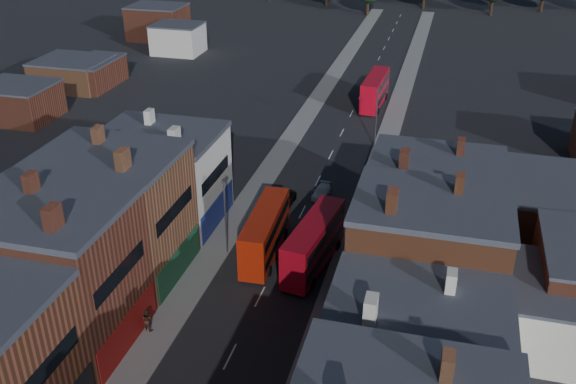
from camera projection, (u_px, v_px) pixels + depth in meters
The scene contains 10 objects.
pavement_west at pixel (271, 168), 80.76m from camera, with size 3.00×200.00×0.12m, color gray.
pavement_east at pixel (374, 179), 77.82m from camera, with size 3.00×200.00×0.12m, color gray.
lamp_post_2 at pixel (225, 212), 61.15m from camera, with size 0.25×0.70×8.12m.
lamp_post_3 at pixel (377, 114), 84.56m from camera, with size 0.25×0.70×8.12m.
bus_0 at pixel (265, 232), 61.99m from camera, with size 3.14×11.01×4.71m.
bus_1 at pixel (314, 242), 60.26m from camera, with size 3.94×11.21×4.74m.
bus_2 at pixel (375, 90), 100.12m from camera, with size 3.25×11.40×4.88m.
car_2 at pixel (283, 201), 71.66m from camera, with size 2.19×4.75×1.32m, color black.
car_3 at pixel (321, 192), 73.87m from camera, with size 1.54×3.79×1.10m, color silver.
ped_1 at pixel (147, 320), 52.39m from camera, with size 0.96×0.53×1.98m, color #44271B.
Camera 1 is at (14.22, -20.15, 34.50)m, focal length 40.00 mm.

